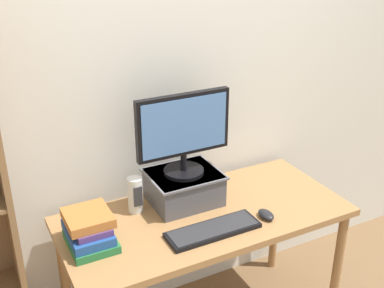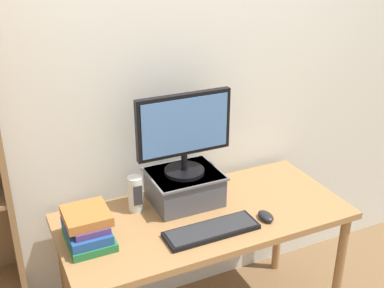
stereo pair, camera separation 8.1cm
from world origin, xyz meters
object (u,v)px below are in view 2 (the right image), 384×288
object	(u,v)px
computer_monitor	(184,131)
book_stack	(88,228)
desk_speaker	(136,194)
keyboard	(211,230)
computer_mouse	(266,216)
desk	(204,228)
riser_box	(184,186)

from	to	relation	value
computer_monitor	book_stack	xyz separation A→B (m)	(-0.55, -0.14, -0.33)
desk_speaker	keyboard	bearing A→B (deg)	-53.27
computer_monitor	computer_mouse	xyz separation A→B (m)	(0.29, -0.33, -0.39)
desk	desk_speaker	distance (m)	0.40
computer_mouse	desk_speaker	distance (m)	0.66
riser_box	book_stack	distance (m)	0.57
desk	desk_speaker	bearing A→B (deg)	148.97
keyboard	book_stack	bearing A→B (deg)	161.73
desk	riser_box	xyz separation A→B (m)	(-0.04, 0.16, 0.18)
riser_box	desk_speaker	bearing A→B (deg)	174.31
riser_box	book_stack	world-z (taller)	riser_box
book_stack	desk	bearing A→B (deg)	-1.67
desk	book_stack	bearing A→B (deg)	178.33
book_stack	keyboard	bearing A→B (deg)	-18.27
computer_monitor	desk_speaker	world-z (taller)	computer_monitor
keyboard	desk_speaker	xyz separation A→B (m)	(-0.26, 0.34, 0.08)
riser_box	computer_monitor	distance (m)	0.31
desk	desk_speaker	xyz separation A→B (m)	(-0.30, 0.18, 0.18)
computer_monitor	keyboard	xyz separation A→B (m)	(-0.00, -0.32, -0.39)
desk	riser_box	size ratio (longest dim) A/B	3.99
computer_monitor	computer_mouse	bearing A→B (deg)	-48.29
keyboard	computer_monitor	bearing A→B (deg)	89.39
computer_monitor	keyboard	world-z (taller)	computer_monitor
book_stack	desk_speaker	bearing A→B (deg)	29.66
desk	keyboard	size ratio (longest dim) A/B	3.19
desk	computer_monitor	size ratio (longest dim) A/B	2.95
computer_mouse	desk_speaker	bearing A→B (deg)	147.22
computer_monitor	desk_speaker	xyz separation A→B (m)	(-0.26, 0.03, -0.31)
riser_box	computer_mouse	xyz separation A→B (m)	(0.29, -0.33, -0.07)
desk	book_stack	distance (m)	0.61
computer_mouse	desk_speaker	xyz separation A→B (m)	(-0.55, 0.36, 0.08)
desk	riser_box	bearing A→B (deg)	104.91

